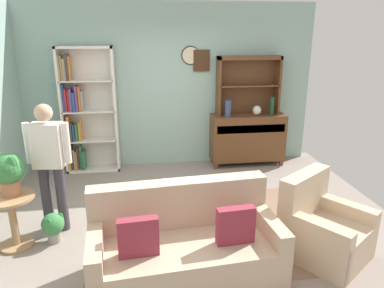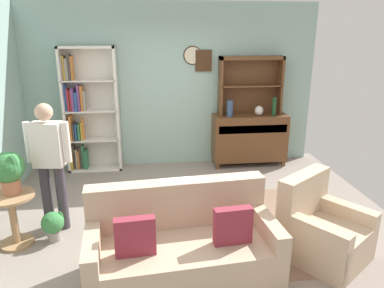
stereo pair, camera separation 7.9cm
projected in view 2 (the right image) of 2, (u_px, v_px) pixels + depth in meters
ground_plane at (186, 219)px, 4.65m from camera, size 5.40×4.60×0.02m
wall_back at (174, 86)px, 6.24m from camera, size 5.00×0.09×2.80m
area_rug at (205, 229)px, 4.39m from camera, size 2.67×2.08×0.01m
bookshelf at (86, 112)px, 6.01m from camera, size 0.90×0.30×2.10m
sideboard at (249, 137)px, 6.40m from camera, size 1.30×0.45×0.92m
sideboard_hutch at (250, 77)px, 6.19m from camera, size 1.10×0.26×1.00m
vase_tall at (230, 108)px, 6.12m from camera, size 0.11×0.11×0.28m
vase_round at (259, 111)px, 6.21m from camera, size 0.15×0.15×0.17m
bottle_wine at (274, 106)px, 6.19m from camera, size 0.07×0.07×0.32m
couch_floral at (182, 248)px, 3.48m from camera, size 1.87×1.00×0.90m
armchair_floral at (322, 232)px, 3.80m from camera, size 1.07×1.07×0.88m
plant_stand at (13, 214)px, 3.98m from camera, size 0.52×0.52×0.61m
potted_plant_large at (9, 170)px, 3.87m from camera, size 0.35×0.35×0.48m
potted_plant_small at (53, 224)px, 4.11m from camera, size 0.25×0.25×0.35m
person_reading at (50, 159)px, 4.17m from camera, size 0.53×0.24×1.56m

